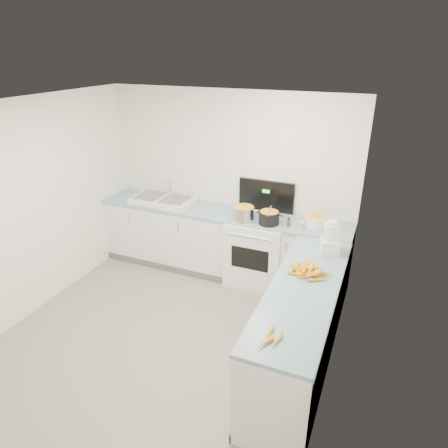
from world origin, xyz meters
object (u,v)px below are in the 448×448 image
at_px(black_pot, 269,218).
at_px(mixing_bowl, 315,221).
at_px(extract_bottle, 289,223).
at_px(spice_jar, 301,226).
at_px(food_processor, 330,239).
at_px(stove, 258,249).
at_px(sink, 163,200).
at_px(steel_pot, 244,214).

height_order(black_pot, mixing_bowl, black_pot).
bearing_deg(black_pot, extract_bottle, 1.24).
xyz_separation_m(extract_bottle, spice_jar, (0.16, -0.00, -0.01)).
xyz_separation_m(black_pot, food_processor, (0.83, -0.48, 0.09)).
bearing_deg(stove, food_processor, -31.59).
relative_size(black_pot, extract_bottle, 2.51).
distance_m(sink, extract_bottle, 1.88).
bearing_deg(spice_jar, food_processor, -49.62).
relative_size(steel_pot, mixing_bowl, 1.01).
relative_size(steel_pot, food_processor, 0.74).
bearing_deg(extract_bottle, black_pot, -178.76).
relative_size(extract_bottle, food_processor, 0.27).
bearing_deg(extract_bottle, steel_pot, -177.93).
height_order(mixing_bowl, food_processor, food_processor).
relative_size(sink, mixing_bowl, 3.13).
distance_m(stove, extract_bottle, 0.68).
bearing_deg(spice_jar, black_pot, -179.28).
bearing_deg(food_processor, black_pot, 149.80).
relative_size(stove, steel_pot, 4.89).
bearing_deg(mixing_bowl, sink, -179.86).
bearing_deg(spice_jar, mixing_bowl, 47.43).
relative_size(stove, sink, 1.58).
xyz_separation_m(sink, mixing_bowl, (2.17, 0.01, 0.03)).
distance_m(steel_pot, extract_bottle, 0.58).
distance_m(steel_pot, food_processor, 1.25).
bearing_deg(black_pot, food_processor, -30.20).
bearing_deg(stove, steel_pot, -137.27).
relative_size(mixing_bowl, extract_bottle, 2.67).
distance_m(extract_bottle, spice_jar, 0.16).
bearing_deg(stove, extract_bottle, -16.67).
bearing_deg(black_pot, spice_jar, 0.72).
relative_size(stove, spice_jar, 16.35).
distance_m(black_pot, food_processor, 0.96).
xyz_separation_m(sink, steel_pot, (1.29, -0.16, 0.04)).
bearing_deg(black_pot, mixing_bowl, 15.58).
xyz_separation_m(stove, mixing_bowl, (0.72, 0.02, 0.53)).
bearing_deg(steel_pot, extract_bottle, 2.07).
bearing_deg(steel_pot, mixing_bowl, 10.86).
relative_size(stove, food_processor, 3.61).
distance_m(stove, food_processor, 1.33).
bearing_deg(sink, black_pot, -5.20).
xyz_separation_m(stove, black_pot, (0.17, -0.13, 0.54)).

